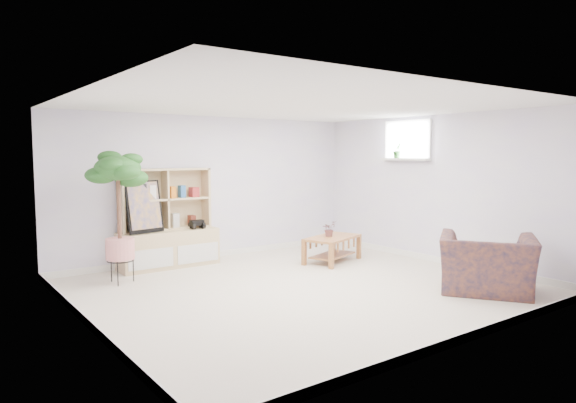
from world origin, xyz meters
TOP-DOWN VIEW (x-y plane):
  - floor at (0.00, 0.00)m, footprint 5.50×5.00m
  - ceiling at (0.00, 0.00)m, footprint 5.50×5.00m
  - walls at (0.00, 0.00)m, footprint 5.51×5.01m
  - baseboard at (0.00, 0.00)m, footprint 5.50×5.00m
  - window at (2.73, 0.60)m, footprint 0.10×0.98m
  - window_sill at (2.67, 0.60)m, footprint 0.14×1.00m
  - storage_unit at (-0.92, 2.24)m, footprint 1.54×0.52m
  - poster at (-1.32, 2.19)m, footprint 0.59×0.24m
  - toy_truck at (-0.48, 2.14)m, footprint 0.31×0.22m
  - coffee_table at (1.40, 1.00)m, footprint 1.16×0.88m
  - table_plant at (1.36, 1.04)m, footprint 0.27×0.24m
  - floor_tree at (-1.87, 1.65)m, footprint 0.69×0.69m
  - armchair at (1.74, -1.59)m, footprint 1.46×1.50m
  - sill_plant at (2.67, 0.78)m, footprint 0.15×0.12m

SIDE VIEW (x-z plane):
  - floor at x=0.00m, z-range -0.01..0.01m
  - baseboard at x=0.00m, z-range 0.00..0.10m
  - coffee_table at x=1.40m, z-range 0.00..0.42m
  - armchair at x=1.74m, z-range 0.00..0.84m
  - table_plant at x=1.36m, z-range 0.42..0.68m
  - toy_truck at x=-0.48m, z-range 0.58..0.74m
  - storage_unit at x=-0.92m, z-range 0.00..1.54m
  - floor_tree at x=-1.87m, z-range 0.00..1.82m
  - poster at x=-1.32m, z-range 0.58..1.37m
  - walls at x=0.00m, z-range 0.00..2.40m
  - window_sill at x=2.67m, z-range 1.66..1.70m
  - sill_plant at x=2.67m, z-range 1.70..1.96m
  - window at x=2.73m, z-range 1.66..2.34m
  - ceiling at x=0.00m, z-range 2.40..2.40m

